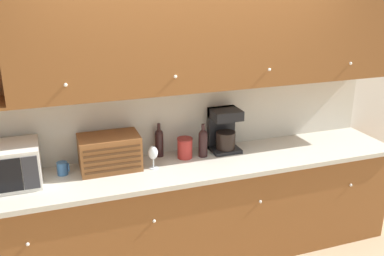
{
  "coord_description": "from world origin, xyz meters",
  "views": [
    {
      "loc": [
        -1.11,
        -3.38,
        2.35
      ],
      "look_at": [
        0.0,
        -0.22,
        1.18
      ],
      "focal_mm": 40.0,
      "sensor_mm": 36.0,
      "label": 1
    }
  ],
  "objects_px": {
    "wine_glass": "(153,154)",
    "second_wine_bottle": "(203,142)",
    "mug": "(63,168)",
    "coffee_maker": "(224,129)",
    "wine_bottle": "(159,141)",
    "microwave": "(6,166)",
    "storage_canister": "(185,148)",
    "bread_box": "(110,152)"
  },
  "relations": [
    {
      "from": "wine_glass",
      "to": "second_wine_bottle",
      "type": "xyz_separation_m",
      "value": [
        0.46,
        0.1,
        0.0
      ]
    },
    {
      "from": "mug",
      "to": "coffee_maker",
      "type": "distance_m",
      "value": 1.39
    },
    {
      "from": "second_wine_bottle",
      "to": "wine_glass",
      "type": "bearing_deg",
      "value": -167.87
    },
    {
      "from": "wine_bottle",
      "to": "microwave",
      "type": "bearing_deg",
      "value": -172.41
    },
    {
      "from": "wine_glass",
      "to": "storage_canister",
      "type": "relative_size",
      "value": 1.07
    },
    {
      "from": "bread_box",
      "to": "wine_glass",
      "type": "distance_m",
      "value": 0.35
    },
    {
      "from": "mug",
      "to": "bread_box",
      "type": "height_order",
      "value": "bread_box"
    },
    {
      "from": "microwave",
      "to": "coffee_maker",
      "type": "bearing_deg",
      "value": 3.26
    },
    {
      "from": "bread_box",
      "to": "coffee_maker",
      "type": "xyz_separation_m",
      "value": [
        1.01,
        0.06,
        0.05
      ]
    },
    {
      "from": "wine_glass",
      "to": "second_wine_bottle",
      "type": "bearing_deg",
      "value": 12.13
    },
    {
      "from": "microwave",
      "to": "coffee_maker",
      "type": "distance_m",
      "value": 1.78
    },
    {
      "from": "microwave",
      "to": "storage_canister",
      "type": "height_order",
      "value": "microwave"
    },
    {
      "from": "wine_bottle",
      "to": "second_wine_bottle",
      "type": "bearing_deg",
      "value": -20.33
    },
    {
      "from": "mug",
      "to": "storage_canister",
      "type": "relative_size",
      "value": 0.58
    },
    {
      "from": "wine_glass",
      "to": "second_wine_bottle",
      "type": "distance_m",
      "value": 0.47
    },
    {
      "from": "mug",
      "to": "microwave",
      "type": "bearing_deg",
      "value": -172.5
    },
    {
      "from": "wine_glass",
      "to": "bread_box",
      "type": "bearing_deg",
      "value": 161.14
    },
    {
      "from": "bread_box",
      "to": "wine_glass",
      "type": "height_order",
      "value": "bread_box"
    },
    {
      "from": "mug",
      "to": "second_wine_bottle",
      "type": "bearing_deg",
      "value": -1.07
    },
    {
      "from": "bread_box",
      "to": "wine_bottle",
      "type": "bearing_deg",
      "value": 15.0
    },
    {
      "from": "bread_box",
      "to": "coffee_maker",
      "type": "bearing_deg",
      "value": 3.32
    },
    {
      "from": "mug",
      "to": "coffee_maker",
      "type": "height_order",
      "value": "coffee_maker"
    },
    {
      "from": "wine_glass",
      "to": "storage_canister",
      "type": "height_order",
      "value": "wine_glass"
    },
    {
      "from": "bread_box",
      "to": "wine_glass",
      "type": "bearing_deg",
      "value": -18.86
    },
    {
      "from": "microwave",
      "to": "second_wine_bottle",
      "type": "xyz_separation_m",
      "value": [
        1.55,
        0.03,
        -0.02
      ]
    },
    {
      "from": "storage_canister",
      "to": "bread_box",
      "type": "bearing_deg",
      "value": -179.16
    },
    {
      "from": "mug",
      "to": "bread_box",
      "type": "bearing_deg",
      "value": -1.51
    },
    {
      "from": "bread_box",
      "to": "microwave",
      "type": "bearing_deg",
      "value": -176.82
    },
    {
      "from": "wine_bottle",
      "to": "second_wine_bottle",
      "type": "xyz_separation_m",
      "value": [
        0.35,
        -0.13,
        -0.0
      ]
    },
    {
      "from": "bread_box",
      "to": "wine_bottle",
      "type": "distance_m",
      "value": 0.46
    },
    {
      "from": "microwave",
      "to": "storage_canister",
      "type": "relative_size",
      "value": 2.72
    },
    {
      "from": "microwave",
      "to": "bread_box",
      "type": "distance_m",
      "value": 0.76
    },
    {
      "from": "bread_box",
      "to": "mug",
      "type": "bearing_deg",
      "value": 178.49
    },
    {
      "from": "wine_glass",
      "to": "wine_bottle",
      "type": "xyz_separation_m",
      "value": [
        0.11,
        0.23,
        0.0
      ]
    },
    {
      "from": "coffee_maker",
      "to": "microwave",
      "type": "bearing_deg",
      "value": -176.74
    },
    {
      "from": "storage_canister",
      "to": "second_wine_bottle",
      "type": "xyz_separation_m",
      "value": [
        0.16,
        -0.02,
        0.04
      ]
    },
    {
      "from": "storage_canister",
      "to": "second_wine_bottle",
      "type": "relative_size",
      "value": 0.61
    },
    {
      "from": "microwave",
      "to": "coffee_maker",
      "type": "xyz_separation_m",
      "value": [
        1.78,
        0.1,
        0.04
      ]
    },
    {
      "from": "microwave",
      "to": "wine_glass",
      "type": "xyz_separation_m",
      "value": [
        1.09,
        -0.07,
        -0.03
      ]
    },
    {
      "from": "mug",
      "to": "wine_bottle",
      "type": "distance_m",
      "value": 0.82
    },
    {
      "from": "storage_canister",
      "to": "second_wine_bottle",
      "type": "height_order",
      "value": "second_wine_bottle"
    },
    {
      "from": "wine_glass",
      "to": "wine_bottle",
      "type": "bearing_deg",
      "value": 63.74
    }
  ]
}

